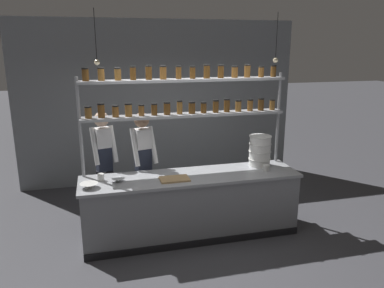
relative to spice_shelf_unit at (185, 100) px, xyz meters
name	(u,v)px	position (x,y,z in m)	size (l,w,h in m)	color
ground_plane	(191,234)	(0.01, -0.33, -1.94)	(40.00, 40.00, 0.00)	#3D3D42
back_wall	(160,103)	(0.01, 2.16, -0.35)	(5.50, 0.12, 3.19)	gray
prep_counter	(191,205)	(0.01, -0.33, -1.48)	(3.10, 0.76, 0.92)	gray
spice_shelf_unit	(185,100)	(0.00, 0.00, 0.00)	(2.99, 0.28, 2.44)	#999BA0
chef_left	(104,159)	(-1.16, 0.44, -0.93)	(0.41, 0.35, 1.75)	black
chef_center	(143,160)	(-0.59, 0.23, -0.92)	(0.41, 0.34, 1.75)	black
container_stack	(260,151)	(1.13, -0.16, -0.79)	(0.34, 0.34, 0.47)	white
cutting_board	(174,179)	(-0.25, -0.45, -1.01)	(0.40, 0.26, 0.02)	#A88456
prep_bowl_near_left	(89,186)	(-1.38, -0.47, -0.99)	(0.23, 0.23, 0.06)	silver
prep_bowl_center_front	(118,180)	(-1.00, -0.33, -1.00)	(0.18, 0.18, 0.05)	#B2B7BC
serving_cup_front	(266,168)	(1.13, -0.40, -0.98)	(0.09, 0.09, 0.09)	silver
serving_cup_by_board	(101,177)	(-1.23, -0.23, -0.97)	(0.09, 0.09, 0.10)	silver
pendant_light_row	(191,59)	(0.02, -0.33, 0.59)	(2.47, 0.07, 0.67)	black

